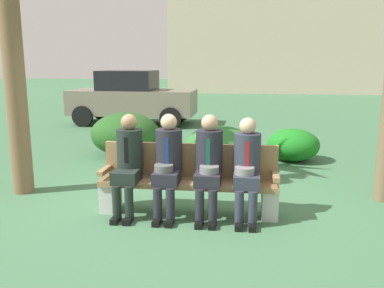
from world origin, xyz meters
name	(u,v)px	position (x,y,z in m)	size (l,w,h in m)	color
ground_plane	(173,205)	(0.00, 0.00, 0.00)	(80.00, 80.00, 0.00)	#406E4A
park_bench	(189,180)	(0.25, -0.22, 0.44)	(2.30, 0.44, 0.90)	#99754C
seated_man_leftmost	(128,159)	(-0.52, -0.35, 0.73)	(0.34, 0.72, 1.30)	#1E2823
seated_man_centerleft	(168,160)	(0.00, -0.35, 0.73)	(0.34, 0.72, 1.31)	#23232D
seated_man_centerright	(209,161)	(0.52, -0.35, 0.73)	(0.34, 0.72, 1.31)	#23232D
seated_man_rightmost	(247,164)	(1.00, -0.35, 0.71)	(0.34, 0.72, 1.28)	#2D3342
shrub_near_bench	(293,145)	(1.94, 2.85, 0.32)	(1.03, 0.95, 0.65)	#1C7A20
shrub_mid_lawn	(220,149)	(0.53, 1.90, 0.41)	(1.32, 1.21, 0.82)	#29672A
shrub_far_lawn	(125,134)	(-1.53, 2.92, 0.45)	(1.45, 1.33, 0.91)	#265620
parked_car_near	(132,98)	(-2.58, 7.20, 0.84)	(3.94, 1.78, 1.68)	slate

